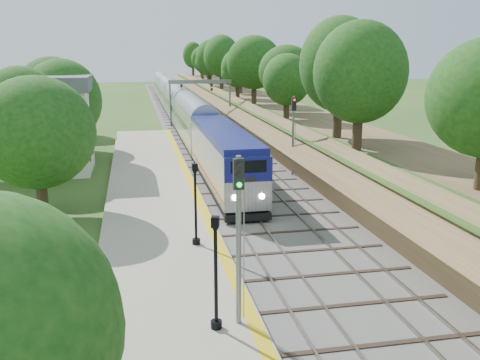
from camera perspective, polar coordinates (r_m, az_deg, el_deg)
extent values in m
plane|color=#2D4C19|center=(20.24, 8.88, -16.33)|extent=(320.00, 320.00, 0.00)
cube|color=#4C4944|center=(77.47, -5.03, 6.26)|extent=(9.50, 170.00, 0.12)
cube|color=gray|center=(77.21, -7.05, 6.28)|extent=(0.08, 170.00, 0.16)
cube|color=gray|center=(77.33, -5.98, 6.33)|extent=(0.08, 170.00, 0.16)
cube|color=gray|center=(77.60, -4.08, 6.39)|extent=(0.08, 170.00, 0.16)
cube|color=gray|center=(77.79, -3.03, 6.42)|extent=(0.08, 170.00, 0.16)
cube|color=gray|center=(33.87, -8.89, -3.42)|extent=(6.40, 68.00, 0.38)
cube|color=gold|center=(34.02, -4.10, -2.86)|extent=(0.55, 68.00, 0.01)
cube|color=brown|center=(78.89, 1.88, 7.49)|extent=(9.00, 170.00, 3.00)
cube|color=brown|center=(78.12, -0.93, 7.29)|extent=(4.47, 170.00, 4.54)
cylinder|color=#332316|center=(31.54, 20.15, 2.35)|extent=(0.60, 0.60, 2.62)
sphere|color=#123E11|center=(31.09, 20.69, 8.79)|extent=(5.70, 5.70, 5.70)
cylinder|color=#332316|center=(78.31, 0.82, 9.51)|extent=(0.60, 0.60, 2.62)
sphere|color=#123E11|center=(78.12, 0.82, 12.12)|extent=(5.70, 5.70, 5.70)
cylinder|color=#332316|center=(127.55, -3.97, 11.12)|extent=(0.60, 0.60, 2.62)
sphere|color=#123E11|center=(127.44, -3.99, 12.72)|extent=(5.70, 5.70, 5.70)
cube|color=silver|center=(47.48, -20.52, 4.78)|extent=(8.00, 6.00, 6.80)
cube|color=#505258|center=(47.08, -20.93, 9.58)|extent=(8.60, 6.60, 1.20)
cube|color=black|center=(45.48, -15.71, 2.73)|extent=(0.05, 1.10, 1.30)
cube|color=black|center=(49.02, -15.42, 3.51)|extent=(0.05, 1.10, 1.30)
cube|color=black|center=(45.06, -15.94, 6.23)|extent=(0.05, 1.10, 1.30)
cube|color=black|center=(48.62, -15.63, 6.76)|extent=(0.05, 1.10, 1.30)
cylinder|color=slate|center=(71.87, -7.43, 8.05)|extent=(0.24, 0.24, 6.20)
cylinder|color=slate|center=(72.85, -1.08, 8.24)|extent=(0.24, 0.24, 6.20)
cube|color=slate|center=(72.03, -4.28, 10.42)|extent=(8.40, 0.25, 0.50)
cube|color=black|center=(71.67, -6.26, 9.75)|extent=(0.30, 0.20, 0.90)
cube|color=black|center=(72.13, -3.05, 9.84)|extent=(0.30, 0.20, 0.90)
cylinder|color=#332316|center=(43.66, -18.49, 1.31)|extent=(0.60, 0.60, 2.45)
sphere|color=#123E11|center=(43.11, -18.83, 5.63)|extent=(5.32, 5.32, 5.32)
cylinder|color=#332316|center=(59.31, -16.68, 4.57)|extent=(0.60, 0.60, 2.45)
sphere|color=#123E11|center=(58.91, -16.90, 7.77)|extent=(5.32, 5.32, 5.32)
cube|color=black|center=(39.52, -1.73, -0.20)|extent=(2.63, 16.47, 0.57)
cube|color=#B7BAC1|center=(39.10, -1.75, 2.51)|extent=(2.86, 17.15, 3.24)
cube|color=navy|center=(38.79, -1.76, 5.16)|extent=(2.74, 16.47, 0.42)
cube|color=navy|center=(30.64, 0.92, 1.09)|extent=(2.83, 0.10, 1.43)
cube|color=black|center=(30.56, 0.93, 1.43)|extent=(2.10, 0.06, 0.71)
cube|color=#A2110F|center=(39.33, -1.73, 0.94)|extent=(2.88, 16.81, 0.10)
cube|color=#B7BAC1|center=(57.44, -4.86, 5.74)|extent=(2.86, 19.06, 3.72)
cube|color=#B7BAC1|center=(76.87, -6.54, 7.72)|extent=(2.86, 19.06, 3.72)
cube|color=#B7BAC1|center=(96.39, -7.55, 8.90)|extent=(2.86, 19.06, 3.72)
cube|color=#B7BAC1|center=(115.95, -8.22, 9.68)|extent=(2.86, 19.06, 3.72)
cylinder|color=black|center=(19.82, -2.53, -15.12)|extent=(0.41, 0.41, 0.28)
cylinder|color=black|center=(19.01, -2.59, -10.27)|extent=(0.13, 0.13, 3.67)
cube|color=black|center=(18.28, -2.66, -4.47)|extent=(0.33, 0.33, 0.38)
cube|color=silver|center=(18.28, -2.66, -4.47)|extent=(0.24, 0.24, 0.28)
cylinder|color=black|center=(27.65, -4.69, -6.54)|extent=(0.42, 0.42, 0.28)
cylinder|color=black|center=(27.06, -4.76, -2.86)|extent=(0.13, 0.13, 3.70)
cube|color=black|center=(26.55, -4.85, 1.36)|extent=(0.29, 0.29, 0.38)
cube|color=silver|center=(26.55, -4.85, 1.36)|extent=(0.21, 0.21, 0.28)
cylinder|color=slate|center=(18.93, -0.15, -6.65)|extent=(0.19, 0.19, 6.22)
cube|color=black|center=(18.22, -0.16, 0.64)|extent=(0.36, 0.24, 1.07)
cylinder|color=#0CE526|center=(18.09, -0.07, 0.54)|extent=(0.17, 0.06, 0.17)
cylinder|color=slate|center=(43.36, 5.68, 4.69)|extent=(0.19, 0.19, 6.38)
cube|color=black|center=(43.04, 5.77, 8.07)|extent=(0.35, 0.23, 1.03)
cylinder|color=#FF0C0C|center=(42.91, 5.82, 8.06)|extent=(0.16, 0.06, 0.16)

